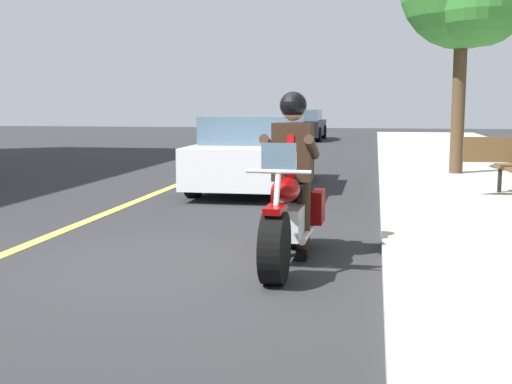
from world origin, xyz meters
name	(u,v)px	position (x,y,z in m)	size (l,w,h in m)	color
ground_plane	(178,267)	(0.00, 0.00, 0.00)	(80.00, 80.00, 0.00)	#28282B
motorcycle_main	(290,218)	(-0.43, 1.06, 0.45)	(2.21, 0.62, 1.26)	black
rider_main	(293,160)	(-0.62, 1.06, 1.04)	(0.63, 0.55, 1.74)	black
car_silver	(303,125)	(-23.91, -1.41, 0.69)	(4.60, 1.92, 1.40)	black
car_dark	(256,153)	(-6.21, -0.36, 0.69)	(4.60, 1.92, 1.40)	white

